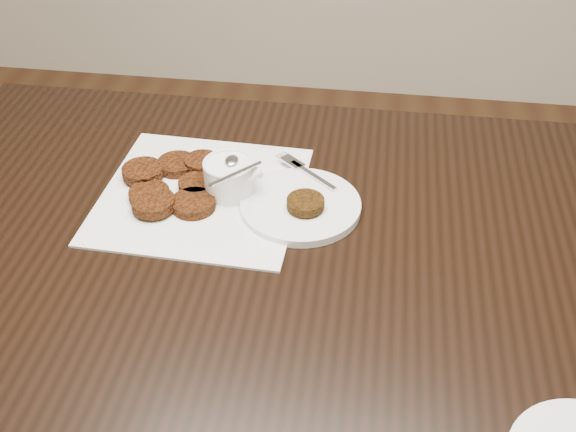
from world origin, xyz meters
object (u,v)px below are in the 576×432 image
at_px(napkin, 202,195).
at_px(plate_with_patty, 301,202).
at_px(table, 306,411).
at_px(sauce_ramekin, 229,161).

xyz_separation_m(napkin, plate_with_patty, (0.16, -0.01, 0.01)).
distance_m(napkin, plate_with_patty, 0.16).
height_order(table, napkin, napkin).
bearing_deg(plate_with_patty, sauce_ramekin, 168.27).
xyz_separation_m(table, napkin, (-0.19, 0.12, 0.38)).
xyz_separation_m(sauce_ramekin, plate_with_patty, (0.12, -0.02, -0.05)).
bearing_deg(table, plate_with_patty, 104.41).
xyz_separation_m(table, plate_with_patty, (-0.03, 0.11, 0.39)).
bearing_deg(sauce_ramekin, table, -42.56).
relative_size(table, plate_with_patty, 7.20).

